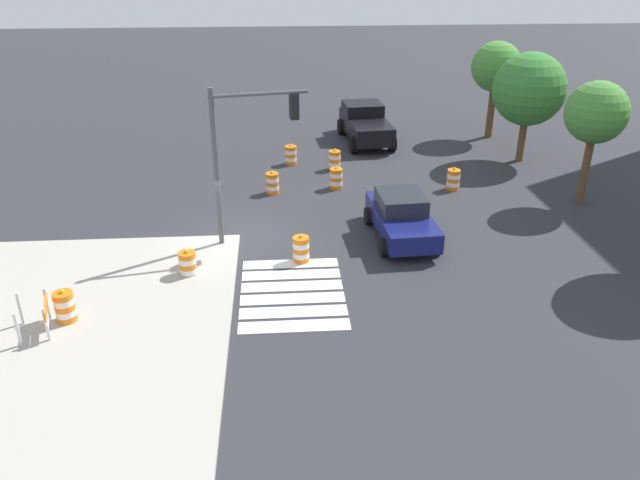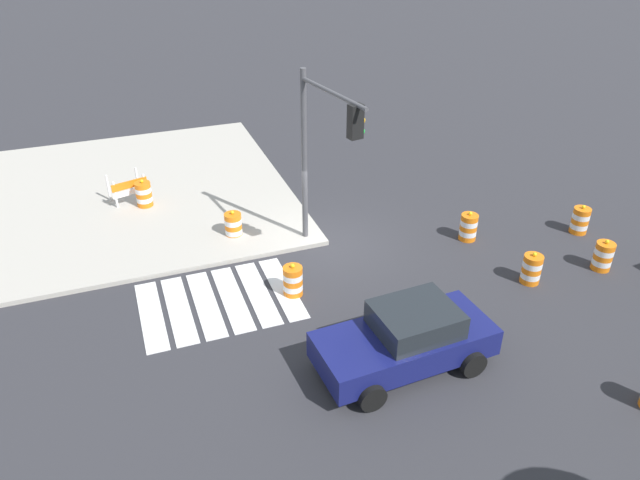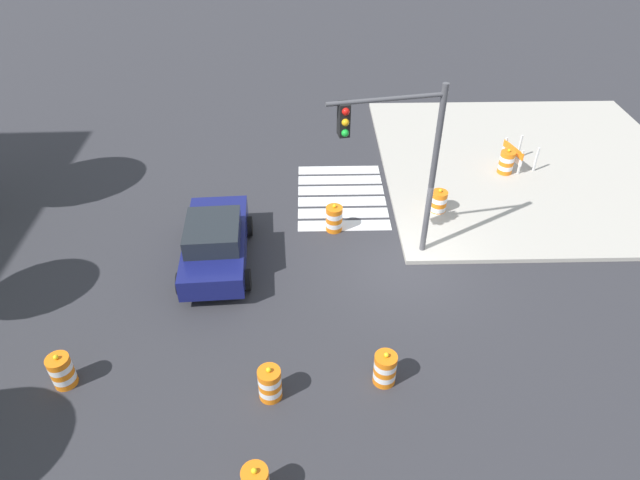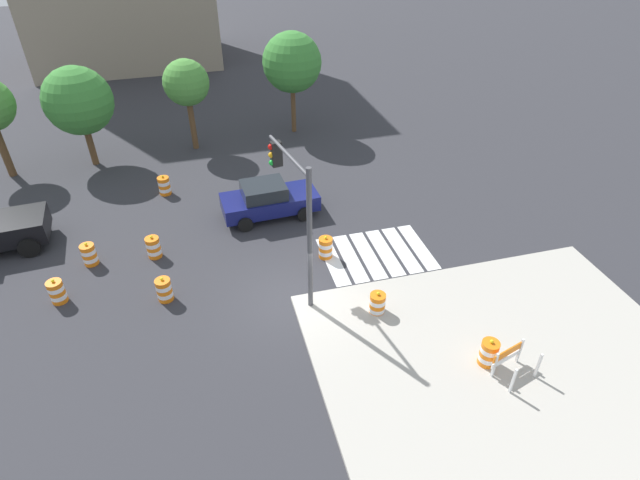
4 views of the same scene
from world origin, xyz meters
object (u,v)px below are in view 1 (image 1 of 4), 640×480
(traffic_barrel_lane_center, at_px, (335,160))
(construction_barricade, at_px, (40,313))
(pickup_truck, at_px, (365,123))
(traffic_barrel_on_sidewalk, at_px, (65,306))
(traffic_light_pole, at_px, (248,138))
(traffic_barrel_near_corner, at_px, (272,183))
(street_tree_corner_lot, at_px, (496,68))
(street_tree_streetside_far, at_px, (596,114))
(sports_car, at_px, (401,217))
(street_tree_streetside_mid, at_px, (529,89))
(traffic_barrel_median_far, at_px, (291,155))
(traffic_barrel_crosswalk_end, at_px, (453,180))
(traffic_barrel_opposite_curb, at_px, (188,265))
(traffic_barrel_far_curb, at_px, (336,178))
(traffic_barrel_median_near, at_px, (301,249))

(traffic_barrel_lane_center, height_order, construction_barricade, construction_barricade)
(pickup_truck, relative_size, traffic_barrel_on_sidewalk, 5.19)
(traffic_light_pole, bearing_deg, traffic_barrel_near_corner, 171.75)
(traffic_light_pole, height_order, street_tree_corner_lot, traffic_light_pole)
(street_tree_streetside_far, distance_m, street_tree_corner_lot, 9.49)
(sports_car, height_order, street_tree_streetside_mid, street_tree_streetside_mid)
(traffic_barrel_median_far, distance_m, traffic_barrel_lane_center, 2.24)
(traffic_barrel_crosswalk_end, height_order, traffic_light_pole, traffic_light_pole)
(traffic_barrel_opposite_curb, height_order, construction_barricade, construction_barricade)
(traffic_barrel_crosswalk_end, relative_size, traffic_barrel_far_curb, 1.00)
(traffic_barrel_near_corner, relative_size, traffic_light_pole, 0.19)
(traffic_barrel_far_curb, bearing_deg, traffic_barrel_crosswalk_end, 84.37)
(street_tree_corner_lot, bearing_deg, street_tree_streetside_mid, 3.65)
(sports_car, xyz_separation_m, traffic_barrel_on_sidewalk, (5.04, -10.53, -0.21))
(construction_barricade, distance_m, traffic_light_pole, 8.44)
(sports_car, relative_size, traffic_barrel_median_far, 4.31)
(traffic_barrel_far_curb, distance_m, street_tree_streetside_far, 10.75)
(traffic_barrel_median_near, relative_size, traffic_barrel_opposite_curb, 1.00)
(traffic_barrel_median_far, height_order, traffic_barrel_lane_center, same)
(traffic_barrel_near_corner, distance_m, traffic_barrel_opposite_curb, 7.72)
(pickup_truck, relative_size, street_tree_corner_lot, 1.03)
(traffic_barrel_lane_center, xyz_separation_m, street_tree_streetside_mid, (-0.63, 9.21, 3.04))
(street_tree_streetside_far, relative_size, street_tree_corner_lot, 0.98)
(traffic_barrel_crosswalk_end, bearing_deg, traffic_barrel_median_far, -119.12)
(street_tree_streetside_mid, bearing_deg, traffic_light_pole, -57.15)
(pickup_truck, xyz_separation_m, construction_barricade, (17.60, -11.31, -0.25))
(construction_barricade, bearing_deg, traffic_barrel_crosswalk_end, 125.41)
(traffic_barrel_median_near, bearing_deg, traffic_barrel_median_far, -179.66)
(traffic_barrel_near_corner, xyz_separation_m, traffic_light_pole, (4.81, -0.70, 3.46))
(traffic_barrel_median_far, xyz_separation_m, street_tree_streetside_mid, (0.27, 11.26, 3.04))
(traffic_barrel_on_sidewalk, distance_m, traffic_light_pole, 7.86)
(construction_barricade, distance_m, street_tree_streetside_far, 21.05)
(street_tree_corner_lot, bearing_deg, traffic_barrel_near_corner, -57.59)
(traffic_barrel_opposite_curb, height_order, traffic_barrel_on_sidewalk, traffic_barrel_on_sidewalk)
(traffic_barrel_on_sidewalk, relative_size, street_tree_streetside_far, 0.20)
(traffic_barrel_lane_center, height_order, street_tree_streetside_far, street_tree_streetside_far)
(sports_car, relative_size, traffic_barrel_lane_center, 4.31)
(traffic_barrel_median_near, relative_size, traffic_barrel_median_far, 1.00)
(street_tree_streetside_far, bearing_deg, traffic_barrel_far_curb, -102.86)
(traffic_barrel_crosswalk_end, relative_size, street_tree_corner_lot, 0.20)
(traffic_barrel_median_far, xyz_separation_m, traffic_barrel_far_curb, (3.38, 1.89, 0.00))
(traffic_barrel_median_near, bearing_deg, traffic_barrel_far_curb, 164.81)
(traffic_barrel_on_sidewalk, bearing_deg, street_tree_streetside_far, 112.86)
(traffic_barrel_median_near, bearing_deg, traffic_barrel_lane_center, 167.81)
(traffic_barrel_lane_center, relative_size, traffic_barrel_on_sidewalk, 1.00)
(pickup_truck, xyz_separation_m, street_tree_streetside_mid, (3.90, 7.19, 2.53))
(traffic_barrel_on_sidewalk, distance_m, street_tree_corner_lot, 24.98)
(traffic_barrel_on_sidewalk, bearing_deg, traffic_barrel_near_corner, 149.05)
(traffic_barrel_on_sidewalk, bearing_deg, sports_car, 115.58)
(traffic_barrel_far_curb, bearing_deg, traffic_barrel_median_near, -15.19)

